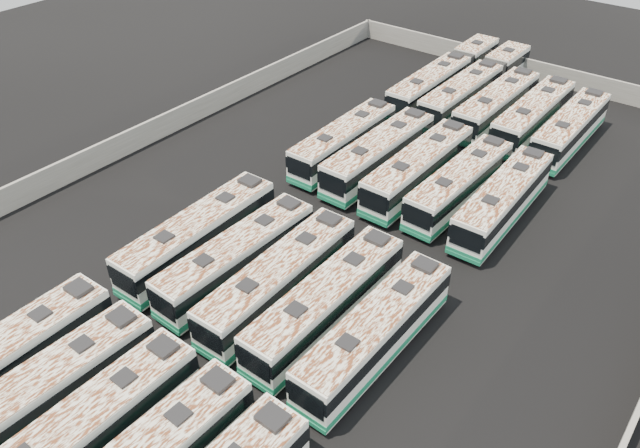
# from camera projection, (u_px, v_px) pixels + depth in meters

# --- Properties ---
(ground) EXTENTS (140.00, 140.00, 0.00)m
(ground) POSITION_uv_depth(u_px,v_px,m) (341.00, 233.00, 46.88)
(ground) COLOR black
(ground) RESTS_ON ground
(perimeter_wall) EXTENTS (45.20, 73.20, 2.20)m
(perimeter_wall) POSITION_uv_depth(u_px,v_px,m) (341.00, 221.00, 46.23)
(perimeter_wall) COLOR slate
(perimeter_wall) RESTS_ON ground
(bus_front_far_left) EXTENTS (3.00, 13.01, 3.65)m
(bus_front_far_left) POSITION_uv_depth(u_px,v_px,m) (2.00, 364.00, 34.17)
(bus_front_far_left) COLOR white
(bus_front_far_left) RESTS_ON ground
(bus_front_left) EXTENTS (3.02, 12.87, 3.61)m
(bus_front_left) POSITION_uv_depth(u_px,v_px,m) (42.00, 396.00, 32.44)
(bus_front_left) COLOR white
(bus_front_left) RESTS_ON ground
(bus_front_center) EXTENTS (2.74, 12.92, 3.64)m
(bus_front_center) POSITION_uv_depth(u_px,v_px,m) (83.00, 435.00, 30.53)
(bus_front_center) COLOR white
(bus_front_center) RESTS_ON ground
(bus_midfront_far_left) EXTENTS (3.08, 13.25, 3.72)m
(bus_midfront_far_left) POSITION_uv_depth(u_px,v_px,m) (199.00, 235.00, 43.53)
(bus_midfront_far_left) COLOR white
(bus_midfront_far_left) RESTS_ON ground
(bus_midfront_left) EXTENTS (2.99, 12.79, 3.59)m
(bus_midfront_left) POSITION_uv_depth(u_px,v_px,m) (237.00, 258.00, 41.61)
(bus_midfront_left) COLOR white
(bus_midfront_left) RESTS_ON ground
(bus_midfront_center) EXTENTS (3.07, 13.16, 3.69)m
(bus_midfront_center) POSITION_uv_depth(u_px,v_px,m) (279.00, 280.00, 39.72)
(bus_midfront_center) COLOR white
(bus_midfront_center) RESTS_ON ground
(bus_midfront_right) EXTENTS (2.78, 13.08, 3.69)m
(bus_midfront_right) POSITION_uv_depth(u_px,v_px,m) (326.00, 303.00, 38.05)
(bus_midfront_right) COLOR white
(bus_midfront_right) RESTS_ON ground
(bus_midfront_far_right) EXTENTS (2.77, 12.81, 3.61)m
(bus_midfront_far_right) POSITION_uv_depth(u_px,v_px,m) (375.00, 333.00, 36.06)
(bus_midfront_far_right) COLOR white
(bus_midfront_far_right) RESTS_ON ground
(bus_midback_far_left) EXTENTS (2.89, 12.78, 3.59)m
(bus_midback_far_left) POSITION_uv_depth(u_px,v_px,m) (344.00, 142.00, 54.57)
(bus_midback_far_left) COLOR white
(bus_midback_far_left) RESTS_ON ground
(bus_midback_left) EXTENTS (2.89, 13.28, 3.74)m
(bus_midback_left) POSITION_uv_depth(u_px,v_px,m) (379.00, 154.00, 52.62)
(bus_midback_left) COLOR white
(bus_midback_left) RESTS_ON ground
(bus_midback_center) EXTENTS (2.82, 13.29, 3.75)m
(bus_midback_center) POSITION_uv_depth(u_px,v_px,m) (418.00, 169.00, 50.70)
(bus_midback_center) COLOR white
(bus_midback_center) RESTS_ON ground
(bus_midback_right) EXTENTS (3.00, 12.75, 3.58)m
(bus_midback_right) POSITION_uv_depth(u_px,v_px,m) (459.00, 184.00, 48.99)
(bus_midback_right) COLOR white
(bus_midback_right) RESTS_ON ground
(bus_midback_far_right) EXTENTS (3.06, 13.00, 3.65)m
(bus_midback_far_right) POSITION_uv_depth(u_px,v_px,m) (503.00, 201.00, 47.07)
(bus_midback_far_right) COLOR white
(bus_midback_far_right) RESTS_ON ground
(bus_back_far_left) EXTENTS (2.99, 20.18, 3.66)m
(bus_back_far_left) POSITION_uv_depth(u_px,v_px,m) (445.00, 76.00, 66.08)
(bus_back_far_left) COLOR white
(bus_back_far_left) RESTS_ON ground
(bus_back_left) EXTENTS (2.78, 20.14, 3.65)m
(bus_back_left) POSITION_uv_depth(u_px,v_px,m) (477.00, 85.00, 64.31)
(bus_back_left) COLOR white
(bus_back_left) RESTS_ON ground
(bus_back_center) EXTENTS (2.94, 13.34, 3.76)m
(bus_back_center) POSITION_uv_depth(u_px,v_px,m) (496.00, 106.00, 60.17)
(bus_back_center) COLOR white
(bus_back_center) RESTS_ON ground
(bus_back_right) EXTENTS (2.82, 13.32, 3.75)m
(bus_back_right) POSITION_uv_depth(u_px,v_px,m) (533.00, 116.00, 58.37)
(bus_back_right) COLOR white
(bus_back_right) RESTS_ON ground
(bus_back_far_right) EXTENTS (2.73, 12.89, 3.63)m
(bus_back_far_right) POSITION_uv_depth(u_px,v_px,m) (570.00, 129.00, 56.43)
(bus_back_far_right) COLOR white
(bus_back_far_right) RESTS_ON ground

